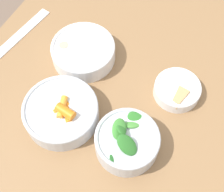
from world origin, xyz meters
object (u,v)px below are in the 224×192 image
Objects in this scene: bowl_beans_hotdog at (83,52)px; bowl_greens at (127,141)px; ruler at (12,42)px; bowl_carrots at (61,112)px; bowl_cookies at (177,90)px.

bowl_greens is at bearing -129.96° from bowl_beans_hotdog.
ruler is at bearing 72.51° from bowl_greens.
bowl_beans_hotdog is (0.19, 0.04, -0.00)m from bowl_carrots.
bowl_greens is (0.00, -0.18, 0.01)m from bowl_carrots.
bowl_greens is 0.50× the size of ruler.
ruler is at bearing 61.55° from bowl_carrots.
bowl_beans_hotdog is 0.27m from bowl_cookies.
ruler is at bearing 96.35° from bowl_cookies.
bowl_greens is 0.46m from ruler.
bowl_cookies is at bearing -49.99° from bowl_carrots.
bowl_beans_hotdog is (0.18, 0.22, -0.01)m from bowl_greens.
bowl_cookies is 0.49m from ruler.
bowl_greens reaches higher than bowl_cookies.
bowl_greens is at bearing 164.38° from bowl_cookies.
bowl_carrots is 1.06× the size of bowl_beans_hotdog.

